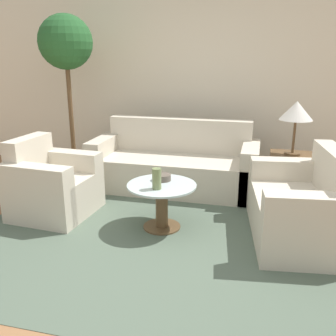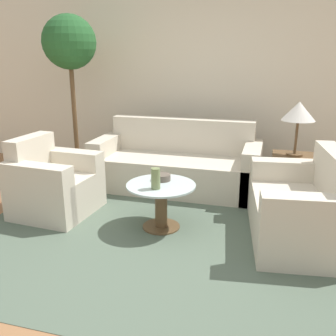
% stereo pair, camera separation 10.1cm
% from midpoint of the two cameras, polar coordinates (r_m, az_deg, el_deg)
% --- Properties ---
extents(ground_plane, '(14.00, 14.00, 0.00)m').
position_cam_midpoint_polar(ground_plane, '(3.25, -5.36, -13.86)').
color(ground_plane, '#8E603D').
extents(wall_back, '(10.00, 0.06, 2.60)m').
position_cam_midpoint_polar(wall_back, '(5.46, 4.03, 13.10)').
color(wall_back, beige).
rests_on(wall_back, ground_plane).
extents(rug, '(3.54, 3.23, 0.01)m').
position_cam_midpoint_polar(rug, '(3.79, -1.71, -9.00)').
color(rug, '#4C5B4C').
rests_on(rug, ground_plane).
extents(sofa_main, '(2.07, 0.82, 0.86)m').
position_cam_midpoint_polar(sofa_main, '(4.80, 0.52, 0.29)').
color(sofa_main, beige).
rests_on(sofa_main, ground_plane).
extents(armchair, '(0.81, 0.85, 0.83)m').
position_cam_midpoint_polar(armchair, '(4.22, -18.10, -2.88)').
color(armchair, beige).
rests_on(armchair, ground_plane).
extents(loveseat, '(0.93, 1.31, 0.85)m').
position_cam_midpoint_polar(loveseat, '(3.67, 19.38, -6.06)').
color(loveseat, beige).
rests_on(loveseat, ground_plane).
extents(coffee_table, '(0.68, 0.68, 0.46)m').
position_cam_midpoint_polar(coffee_table, '(3.68, -1.75, -4.92)').
color(coffee_table, brown).
rests_on(coffee_table, ground_plane).
extents(side_table, '(0.48, 0.48, 0.57)m').
position_cam_midpoint_polar(side_table, '(4.56, 17.46, -1.49)').
color(side_table, brown).
rests_on(side_table, ground_plane).
extents(table_lamp, '(0.37, 0.37, 0.61)m').
position_cam_midpoint_polar(table_lamp, '(4.38, 18.34, 8.08)').
color(table_lamp, brown).
rests_on(table_lamp, side_table).
extents(potted_plant, '(0.69, 0.69, 2.16)m').
position_cam_midpoint_polar(potted_plant, '(5.19, -15.76, 16.04)').
color(potted_plant, '#93704C').
rests_on(potted_plant, ground_plane).
extents(vase, '(0.09, 0.09, 0.20)m').
position_cam_midpoint_polar(vase, '(3.47, -2.57, -1.65)').
color(vase, '#6B7A4C').
rests_on(vase, coffee_table).
extents(bowl, '(0.17, 0.17, 0.06)m').
position_cam_midpoint_polar(bowl, '(3.72, -1.58, -1.44)').
color(bowl, brown).
rests_on(bowl, coffee_table).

